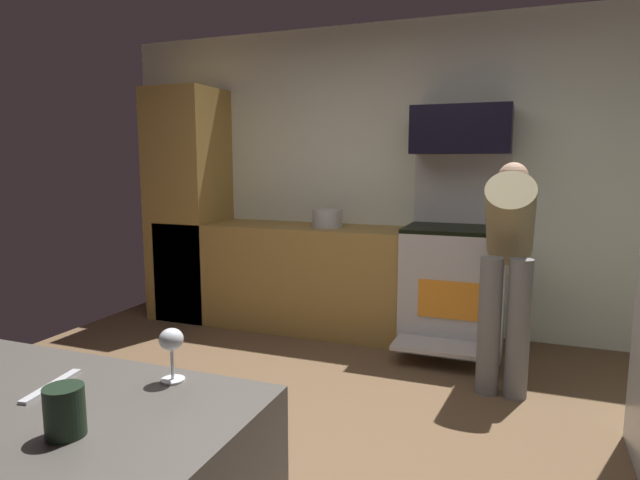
{
  "coord_description": "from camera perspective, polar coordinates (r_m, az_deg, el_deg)",
  "views": [
    {
      "loc": [
        1.03,
        -2.25,
        1.45
      ],
      "look_at": [
        0.05,
        0.3,
        1.05
      ],
      "focal_mm": 30.11,
      "sensor_mm": 36.0,
      "label": 1
    }
  ],
  "objects": [
    {
      "name": "ground_plane",
      "position": [
        2.87,
        -3.35,
        -22.23
      ],
      "size": [
        5.2,
        4.8,
        0.02
      ],
      "primitive_type": "cube",
      "color": "brown"
    },
    {
      "name": "wall_back",
      "position": [
        4.71,
        8.37,
        6.44
      ],
      "size": [
        5.2,
        0.12,
        2.6
      ],
      "primitive_type": "cube",
      "color": "silver",
      "rests_on": "ground"
    },
    {
      "name": "lower_cabinet_run",
      "position": [
        4.75,
        -3.49,
        -3.81
      ],
      "size": [
        2.4,
        0.6,
        0.9
      ],
      "primitive_type": "cube",
      "color": "olive",
      "rests_on": "ground"
    },
    {
      "name": "cabinet_column",
      "position": [
        5.16,
        -13.74,
        3.67
      ],
      "size": [
        0.6,
        0.6,
        2.1
      ],
      "primitive_type": "cube",
      "color": "olive",
      "rests_on": "ground"
    },
    {
      "name": "oven_range",
      "position": [
        4.35,
        14.09,
        -4.41
      ],
      "size": [
        0.76,
        0.95,
        1.51
      ],
      "color": "#BDBBBB",
      "rests_on": "ground"
    },
    {
      "name": "microwave",
      "position": [
        4.34,
        14.81,
        11.24
      ],
      "size": [
        0.74,
        0.38,
        0.36
      ],
      "primitive_type": "cube",
      "color": "black",
      "rests_on": "oven_range"
    },
    {
      "name": "person_cook",
      "position": [
        3.6,
        19.36,
        -1.34
      ],
      "size": [
        0.31,
        0.7,
        1.45
      ],
      "color": "slate",
      "rests_on": "ground"
    },
    {
      "name": "wine_glass_mid",
      "position": [
        1.42,
        -15.51,
        -10.55
      ],
      "size": [
        0.06,
        0.06,
        0.14
      ],
      "color": "silver",
      "rests_on": "counter_island"
    },
    {
      "name": "mug_coffee",
      "position": [
        1.25,
        -25.49,
        -16.1
      ],
      "size": [
        0.08,
        0.08,
        0.1
      ],
      "primitive_type": "cylinder",
      "color": "black",
      "rests_on": "counter_island"
    },
    {
      "name": "knife_chef",
      "position": [
        1.52,
        -26.63,
        -13.68
      ],
      "size": [
        0.06,
        0.2,
        0.01
      ],
      "primitive_type": "cube",
      "rotation": [
        0.0,
        0.0,
        4.88
      ],
      "color": "#B7BABF",
      "rests_on": "counter_island"
    },
    {
      "name": "stock_pot",
      "position": [
        4.53,
        0.78,
        2.34
      ],
      "size": [
        0.25,
        0.25,
        0.15
      ],
      "primitive_type": "cylinder",
      "color": "#B9BDBD",
      "rests_on": "lower_cabinet_run"
    }
  ]
}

